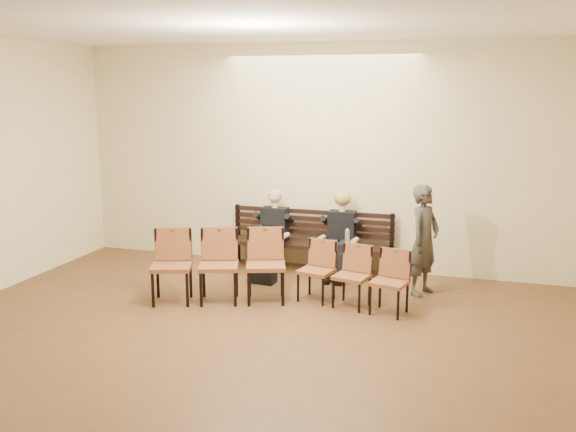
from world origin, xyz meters
The scene contains 11 objects.
ground centered at (0.00, 0.00, 0.00)m, with size 10.00×10.00×0.00m, color brown.
room_walls centered at (0.00, 0.79, 2.54)m, with size 8.02×10.01×3.51m.
bench centered at (-0.09, 4.65, 0.23)m, with size 2.60×0.90×0.45m, color black.
seated_man centered at (-0.64, 4.53, 0.61)m, with size 0.50×0.70×1.21m, color black, non-canonical shape.
seated_woman centered at (0.44, 4.53, 0.59)m, with size 0.51×0.70×1.18m, color black, non-canonical shape.
laptop centered at (-0.68, 4.37, 0.57)m, with size 0.32×0.25×0.23m, color silver.
water_bottle centered at (0.59, 4.30, 0.56)m, with size 0.07×0.07×0.22m, color silver.
bag centered at (-0.55, 3.85, 0.12)m, with size 0.34×0.23×0.25m, color black.
passerby centered at (1.72, 4.05, 0.88)m, with size 0.64×0.42×1.77m, color #37322D.
chair_row_front centered at (-0.84, 2.89, 0.49)m, with size 1.76×0.54×0.98m, color brown.
chair_row_back centered at (0.89, 3.22, 0.41)m, with size 1.46×0.44×0.82m, color brown.
Camera 1 is at (2.50, -4.68, 2.86)m, focal length 40.00 mm.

